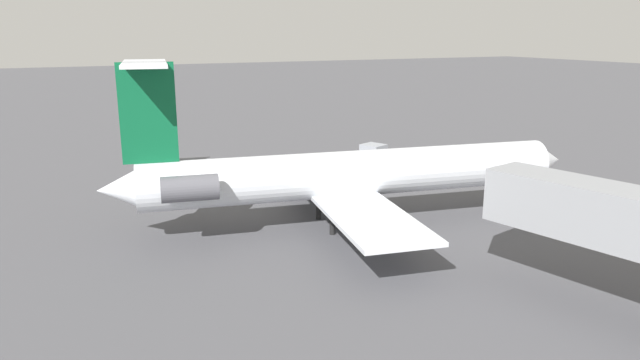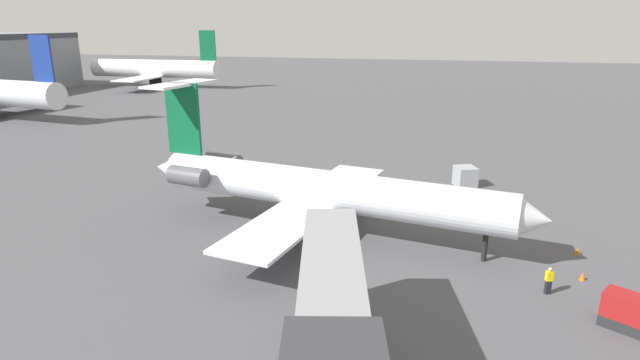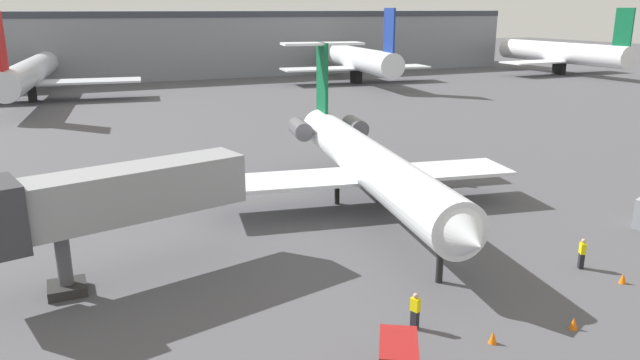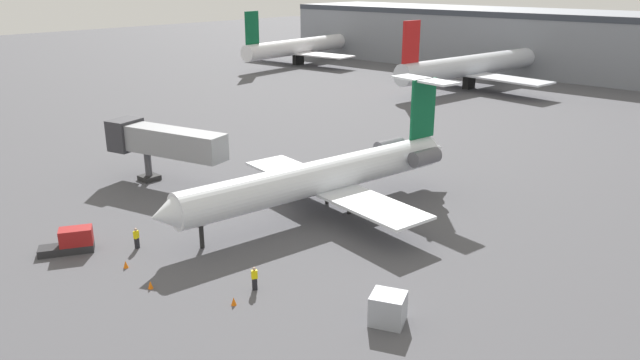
{
  "view_description": "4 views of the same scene",
  "coord_description": "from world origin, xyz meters",
  "px_view_note": "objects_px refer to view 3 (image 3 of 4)",
  "views": [
    {
      "loc": [
        -30.92,
        17.54,
        12.47
      ],
      "look_at": [
        4.16,
        0.55,
        2.53
      ],
      "focal_mm": 32.85,
      "sensor_mm": 36.0,
      "label": 1
    },
    {
      "loc": [
        -34.17,
        -9.37,
        15.34
      ],
      "look_at": [
        4.08,
        0.4,
        3.37
      ],
      "focal_mm": 29.12,
      "sensor_mm": 36.0,
      "label": 2
    },
    {
      "loc": [
        -17.7,
        -35.51,
        13.5
      ],
      "look_at": [
        -1.49,
        0.75,
        2.2
      ],
      "focal_mm": 33.83,
      "sensor_mm": 36.0,
      "label": 3
    },
    {
      "loc": [
        34.85,
        -37.52,
        20.06
      ],
      "look_at": [
        0.25,
        0.61,
        2.56
      ],
      "focal_mm": 33.63,
      "sensor_mm": 36.0,
      "label": 4
    }
  ],
  "objects_px": {
    "jet_bridge": "(96,201)",
    "ground_crew_marshaller": "(415,311)",
    "parked_airliner_west_mid": "(29,74)",
    "traffic_cone_mid": "(574,323)",
    "traffic_cone_far": "(623,278)",
    "parked_airliner_centre": "(357,59)",
    "parked_airliner_east_mid": "(561,53)",
    "traffic_cone_near": "(493,337)",
    "ground_crew_loader": "(582,253)",
    "regional_jet": "(364,159)"
  },
  "relations": [
    {
      "from": "traffic_cone_near",
      "to": "traffic_cone_far",
      "type": "height_order",
      "value": "same"
    },
    {
      "from": "traffic_cone_mid",
      "to": "parked_airliner_east_mid",
      "type": "xyz_separation_m",
      "value": [
        80.25,
        81.04,
        4.18
      ]
    },
    {
      "from": "traffic_cone_mid",
      "to": "parked_airliner_west_mid",
      "type": "xyz_separation_m",
      "value": [
        -22.33,
        83.43,
        3.94
      ]
    },
    {
      "from": "regional_jet",
      "to": "parked_airliner_centre",
      "type": "relative_size",
      "value": 0.93
    },
    {
      "from": "ground_crew_loader",
      "to": "parked_airliner_west_mid",
      "type": "xyz_separation_m",
      "value": [
        -27.7,
        78.77,
        3.36
      ]
    },
    {
      "from": "parked_airliner_west_mid",
      "to": "ground_crew_marshaller",
      "type": "bearing_deg",
      "value": -78.76
    },
    {
      "from": "ground_crew_marshaller",
      "to": "parked_airliner_centre",
      "type": "height_order",
      "value": "parked_airliner_centre"
    },
    {
      "from": "traffic_cone_near",
      "to": "parked_airliner_centre",
      "type": "distance_m",
      "value": 92.21
    },
    {
      "from": "traffic_cone_far",
      "to": "traffic_cone_near",
      "type": "bearing_deg",
      "value": -169.16
    },
    {
      "from": "jet_bridge",
      "to": "traffic_cone_near",
      "type": "xyz_separation_m",
      "value": [
        14.33,
        -12.71,
        -4.16
      ]
    },
    {
      "from": "ground_crew_marshaller",
      "to": "traffic_cone_far",
      "type": "distance_m",
      "value": 12.21
    },
    {
      "from": "ground_crew_loader",
      "to": "parked_airliner_west_mid",
      "type": "height_order",
      "value": "parked_airliner_west_mid"
    },
    {
      "from": "ground_crew_loader",
      "to": "traffic_cone_far",
      "type": "bearing_deg",
      "value": -77.55
    },
    {
      "from": "traffic_cone_near",
      "to": "parked_airliner_west_mid",
      "type": "xyz_separation_m",
      "value": [
        -18.34,
        82.92,
        3.94
      ]
    },
    {
      "from": "traffic_cone_near",
      "to": "regional_jet",
      "type": "bearing_deg",
      "value": 78.97
    },
    {
      "from": "traffic_cone_near",
      "to": "parked_airliner_east_mid",
      "type": "bearing_deg",
      "value": 43.71
    },
    {
      "from": "regional_jet",
      "to": "traffic_cone_mid",
      "type": "bearing_deg",
      "value": -88.6
    },
    {
      "from": "traffic_cone_mid",
      "to": "traffic_cone_far",
      "type": "height_order",
      "value": "same"
    },
    {
      "from": "regional_jet",
      "to": "traffic_cone_mid",
      "type": "xyz_separation_m",
      "value": [
        0.46,
        -18.64,
        -3.25
      ]
    },
    {
      "from": "ground_crew_marshaller",
      "to": "traffic_cone_near",
      "type": "relative_size",
      "value": 3.07
    },
    {
      "from": "regional_jet",
      "to": "parked_airliner_east_mid",
      "type": "relative_size",
      "value": 0.94
    },
    {
      "from": "parked_airliner_west_mid",
      "to": "parked_airliner_centre",
      "type": "xyz_separation_m",
      "value": [
        55.6,
        1.31,
        0.21
      ]
    },
    {
      "from": "traffic_cone_near",
      "to": "parked_airliner_west_mid",
      "type": "height_order",
      "value": "parked_airliner_west_mid"
    },
    {
      "from": "ground_crew_marshaller",
      "to": "parked_airliner_centre",
      "type": "distance_m",
      "value": 91.0
    },
    {
      "from": "traffic_cone_mid",
      "to": "parked_airliner_east_mid",
      "type": "bearing_deg",
      "value": 45.28
    },
    {
      "from": "parked_airliner_east_mid",
      "to": "traffic_cone_far",
      "type": "bearing_deg",
      "value": -133.41
    },
    {
      "from": "ground_crew_loader",
      "to": "traffic_cone_mid",
      "type": "xyz_separation_m",
      "value": [
        -5.37,
        -4.66,
        -0.58
      ]
    },
    {
      "from": "traffic_cone_far",
      "to": "jet_bridge",
      "type": "bearing_deg",
      "value": 155.9
    },
    {
      "from": "traffic_cone_near",
      "to": "parked_airliner_east_mid",
      "type": "relative_size",
      "value": 0.02
    },
    {
      "from": "ground_crew_loader",
      "to": "parked_airliner_centre",
      "type": "xyz_separation_m",
      "value": [
        27.91,
        80.09,
        3.57
      ]
    },
    {
      "from": "ground_crew_marshaller",
      "to": "ground_crew_loader",
      "type": "bearing_deg",
      "value": 8.61
    },
    {
      "from": "ground_crew_loader",
      "to": "traffic_cone_far",
      "type": "height_order",
      "value": "ground_crew_loader"
    },
    {
      "from": "ground_crew_marshaller",
      "to": "parked_airliner_east_mid",
      "type": "bearing_deg",
      "value": 42.07
    },
    {
      "from": "regional_jet",
      "to": "ground_crew_marshaller",
      "type": "relative_size",
      "value": 18.61
    },
    {
      "from": "ground_crew_marshaller",
      "to": "parked_airliner_west_mid",
      "type": "height_order",
      "value": "parked_airliner_west_mid"
    },
    {
      "from": "ground_crew_marshaller",
      "to": "ground_crew_loader",
      "type": "distance_m",
      "value": 11.82
    },
    {
      "from": "traffic_cone_mid",
      "to": "parked_airliner_centre",
      "type": "distance_m",
      "value": 91.14
    },
    {
      "from": "ground_crew_loader",
      "to": "parked_airliner_centre",
      "type": "distance_m",
      "value": 84.89
    },
    {
      "from": "ground_crew_marshaller",
      "to": "parked_airliner_west_mid",
      "type": "xyz_separation_m",
      "value": [
        -16.01,
        80.54,
        3.36
      ]
    },
    {
      "from": "jet_bridge",
      "to": "traffic_cone_mid",
      "type": "relative_size",
      "value": 25.14
    },
    {
      "from": "traffic_cone_near",
      "to": "parked_airliner_east_mid",
      "type": "distance_m",
      "value": 116.61
    },
    {
      "from": "jet_bridge",
      "to": "ground_crew_marshaller",
      "type": "relative_size",
      "value": 8.18
    },
    {
      "from": "parked_airliner_east_mid",
      "to": "traffic_cone_mid",
      "type": "bearing_deg",
      "value": -134.72
    },
    {
      "from": "jet_bridge",
      "to": "ground_crew_marshaller",
      "type": "xyz_separation_m",
      "value": [
        12.0,
        -10.33,
        -3.58
      ]
    },
    {
      "from": "ground_crew_marshaller",
      "to": "parked_airliner_west_mid",
      "type": "relative_size",
      "value": 0.04
    },
    {
      "from": "regional_jet",
      "to": "jet_bridge",
      "type": "relative_size",
      "value": 2.27
    },
    {
      "from": "regional_jet",
      "to": "parked_airliner_west_mid",
      "type": "xyz_separation_m",
      "value": [
        -21.87,
        64.79,
        0.69
      ]
    },
    {
      "from": "ground_crew_loader",
      "to": "traffic_cone_far",
      "type": "relative_size",
      "value": 3.07
    },
    {
      "from": "regional_jet",
      "to": "jet_bridge",
      "type": "xyz_separation_m",
      "value": [
        -17.87,
        -5.42,
        0.91
      ]
    },
    {
      "from": "ground_crew_marshaller",
      "to": "parked_airliner_east_mid",
      "type": "xyz_separation_m",
      "value": [
        86.57,
        78.15,
        3.6
      ]
    }
  ]
}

